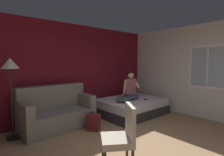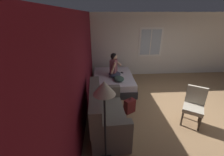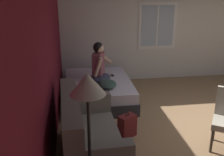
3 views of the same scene
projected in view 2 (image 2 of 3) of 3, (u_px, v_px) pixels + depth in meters
The scene contains 11 objects.
ground_plane at pixel (190, 111), 4.38m from camera, with size 40.00×40.00×0.00m, color #93704C.
wall_back_accent at pixel (80, 70), 3.67m from camera, with size 11.00×0.16×2.70m, color maroon.
wall_side_with_window at pixel (158, 45), 6.67m from camera, with size 0.19×7.37×2.70m.
bed at pixel (113, 81), 5.76m from camera, with size 2.00×1.50×0.48m.
couch at pixel (105, 114), 3.62m from camera, with size 1.74×0.91×1.04m.
side_chair at pixel (194, 105), 3.75m from camera, with size 0.64×0.64×0.98m.
person_seated at pixel (114, 67), 5.47m from camera, with size 0.65×0.60×0.88m.
backpack at pixel (129, 106), 4.29m from camera, with size 0.34×0.35×0.46m.
throw_pillow at pixel (119, 79), 5.21m from camera, with size 0.48×0.36×0.14m, color #385147.
cell_phone at pixel (122, 73), 5.92m from camera, with size 0.07×0.14×0.01m, color black.
floor_lamp at pixel (104, 97), 2.34m from camera, with size 0.36×0.36×1.70m.
Camera 2 is at (-3.49, 2.51, 2.63)m, focal length 24.00 mm.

